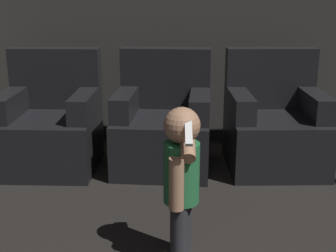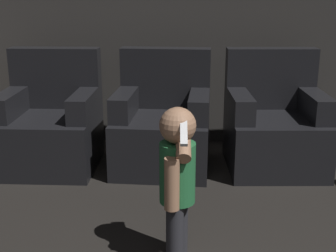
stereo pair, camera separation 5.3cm
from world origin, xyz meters
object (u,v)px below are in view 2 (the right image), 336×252
armchair_right (274,127)px  person_toddler (177,173)px  armchair_middle (163,127)px  armchair_left (51,126)px

armchair_right → person_toddler: bearing=-120.7°
armchair_middle → armchair_right: (0.94, 0.00, 0.00)m
armchair_left → person_toddler: (1.06, -1.45, 0.18)m
armchair_left → person_toddler: bearing=-51.7°
armchair_middle → armchair_right: size_ratio=1.00×
armchair_middle → armchair_left: bearing=-175.1°
armchair_left → person_toddler: 1.80m
armchair_left → armchair_right: bearing=1.9°
armchair_left → armchair_right: (1.89, 0.00, 0.00)m
armchair_right → armchair_middle: bearing=179.0°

